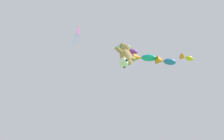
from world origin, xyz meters
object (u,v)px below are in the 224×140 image
at_px(fish_kite_violet, 126,50).
at_px(fish_kite_goldfin, 186,58).
at_px(soccer_ball_kite, 124,63).
at_px(fish_kite_cobalt, 165,61).
at_px(teddy_bear_kite, 125,54).
at_px(fish_kite_teal, 143,58).
at_px(diamond_kite, 78,33).

xyz_separation_m(fish_kite_violet, fish_kite_goldfin, (5.64, -3.05, 0.08)).
relative_size(soccer_ball_kite, fish_kite_cobalt, 0.41).
xyz_separation_m(soccer_ball_kite, fish_kite_cobalt, (4.11, -1.61, 1.56)).
relative_size(teddy_bear_kite, fish_kite_teal, 1.06).
bearing_deg(fish_kite_violet, soccer_ball_kite, -169.08).
relative_size(fish_kite_teal, diamond_kite, 0.77).
relative_size(fish_kite_teal, fish_kite_goldfin, 1.56).
xyz_separation_m(fish_kite_teal, fish_kite_cobalt, (1.76, -1.23, -0.39)).
distance_m(soccer_ball_kite, fish_kite_cobalt, 4.68).
height_order(soccer_ball_kite, fish_kite_teal, fish_kite_teal).
height_order(teddy_bear_kite, fish_kite_goldfin, teddy_bear_kite).
bearing_deg(fish_kite_violet, diamond_kite, 157.00).
distance_m(fish_kite_teal, fish_kite_cobalt, 2.18).
bearing_deg(soccer_ball_kite, fish_kite_teal, -9.38).
bearing_deg(teddy_bear_kite, fish_kite_teal, -12.15).
height_order(teddy_bear_kite, soccer_ball_kite, teddy_bear_kite).
relative_size(fish_kite_cobalt, diamond_kite, 0.69).
bearing_deg(teddy_bear_kite, soccer_ball_kite, -174.27).
distance_m(teddy_bear_kite, soccer_ball_kite, 1.57).
distance_m(teddy_bear_kite, fish_kite_goldfin, 6.66).
bearing_deg(fish_kite_cobalt, fish_kite_goldfin, -31.27).
distance_m(fish_kite_teal, diamond_kite, 6.86).
bearing_deg(fish_kite_teal, fish_kite_goldfin, -32.94).
bearing_deg(fish_kite_teal, teddy_bear_kite, 167.85).
bearing_deg(fish_kite_goldfin, diamond_kite, 153.95).
bearing_deg(fish_kite_goldfin, teddy_bear_kite, 153.30).
distance_m(fish_kite_cobalt, diamond_kite, 8.99).
height_order(fish_kite_cobalt, diamond_kite, diamond_kite).
relative_size(fish_kite_violet, diamond_kite, 0.69).
bearing_deg(fish_kite_cobalt, fish_kite_violet, 153.49).
distance_m(soccer_ball_kite, fish_kite_goldfin, 7.33).
relative_size(fish_kite_violet, fish_kite_teal, 0.89).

